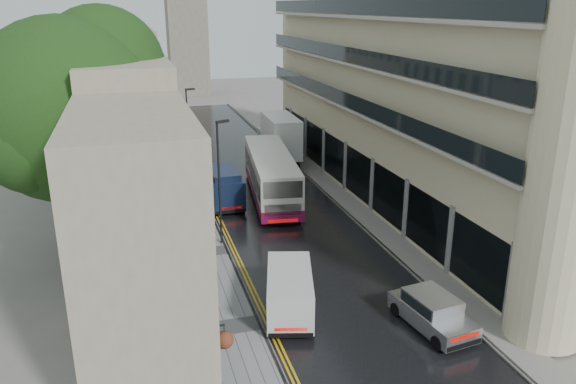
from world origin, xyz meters
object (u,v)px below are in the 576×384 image
tree_near (71,142)px  white_van (269,311)px  navy_van (214,195)px  cream_bus (258,191)px  pedestrian (194,209)px  tree_far (90,112)px  lamp_post_near (219,184)px  silver_hatchback (438,333)px  lamp_post_far (188,133)px  white_lorry (271,144)px

tree_near → white_van: size_ratio=2.91×
navy_van → cream_bus: bearing=-19.3°
white_van → navy_van: size_ratio=0.88×
pedestrian → white_van: bearing=92.2°
cream_bus → tree_far: bearing=149.6°
tree_far → lamp_post_near: bearing=-59.5°
tree_near → silver_hatchback: 20.59m
lamp_post_far → cream_bus: bearing=-86.5°
navy_van → lamp_post_near: (-0.40, -5.36, 2.43)m
tree_near → white_lorry: 22.10m
cream_bus → silver_hatchback: 18.11m
navy_van → lamp_post_far: lamp_post_far is taller
silver_hatchback → tree_near: bearing=130.3°
pedestrian → lamp_post_near: 5.23m
lamp_post_near → lamp_post_far: bearing=67.4°
tree_near → cream_bus: tree_near is taller
tree_far → navy_van: (7.90, -7.38, -4.82)m
white_lorry → navy_van: 12.07m
white_lorry → lamp_post_far: bearing=-175.7°
tree_far → navy_van: tree_far is taller
white_lorry → lamp_post_far: 7.32m
tree_near → white_van: (8.20, -9.92, -5.85)m
tree_far → lamp_post_near: 14.98m
white_lorry → pedestrian: white_lorry is taller
tree_far → lamp_post_far: size_ratio=1.73×
silver_hatchback → pedestrian: size_ratio=2.74×
white_van → lamp_post_far: bearing=106.1°
tree_far → navy_van: size_ratio=2.29×
tree_far → navy_van: 11.84m
tree_far → white_lorry: size_ratio=1.49×
pedestrian → navy_van: bearing=-146.0°
silver_hatchback → white_van: 7.22m
silver_hatchback → white_van: (-6.49, 3.15, 0.27)m
tree_far → cream_bus: 14.40m
pedestrian → lamp_post_near: bearing=101.2°
tree_far → navy_van: bearing=-43.1°
cream_bus → tree_near: bearing=-150.1°
tree_near → lamp_post_near: 8.40m
lamp_post_far → lamp_post_near: bearing=-103.9°
tree_near → white_van: 14.14m
cream_bus → white_van: size_ratio=2.61×
tree_far → white_lorry: (14.54, 2.67, -4.02)m
cream_bus → navy_van: size_ratio=2.29×
silver_hatchback → navy_van: bearing=101.1°
tree_near → tree_far: bearing=88.7°
white_lorry → lamp_post_near: (-7.04, -15.41, 1.62)m
tree_far → silver_hatchback: bearing=-61.1°
tree_near → navy_van: tree_near is taller
white_van → navy_van: navy_van is taller
white_lorry → tree_near: bearing=-131.4°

